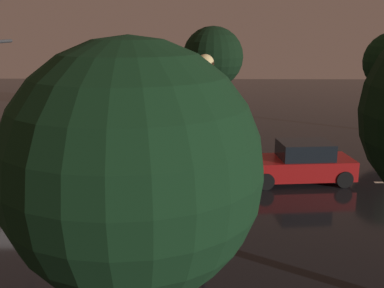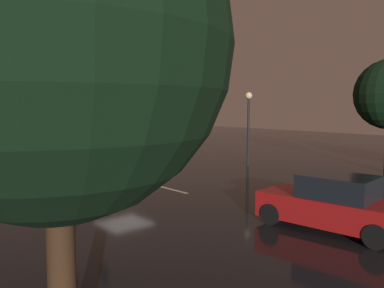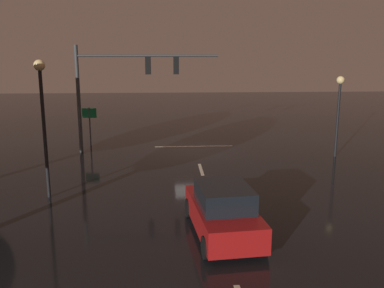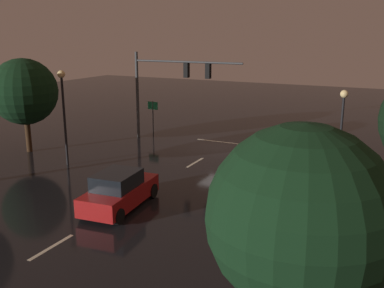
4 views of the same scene
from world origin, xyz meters
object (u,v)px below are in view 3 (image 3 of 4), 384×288
traffic_signal_assembly (125,78)px  street_lamp_left_kerb (339,100)px  car_approaching (223,211)px  street_lamp_right_kerb (42,104)px  route_sign (90,118)px

traffic_signal_assembly → street_lamp_left_kerb: size_ratio=1.81×
car_approaching → street_lamp_right_kerb: bearing=-31.2°
traffic_signal_assembly → car_approaching: 13.32m
traffic_signal_assembly → street_lamp_left_kerb: 12.32m
traffic_signal_assembly → street_lamp_right_kerb: (2.46, 8.08, -0.59)m
car_approaching → traffic_signal_assembly: bearing=-70.9°
traffic_signal_assembly → street_lamp_left_kerb: (-12.10, 1.99, -1.18)m
street_lamp_right_kerb → route_sign: 9.98m
street_lamp_left_kerb → route_sign: street_lamp_left_kerb is taller
car_approaching → street_lamp_left_kerb: bearing=-128.0°
route_sign → car_approaching: bearing=115.8°
street_lamp_left_kerb → route_sign: (14.57, -3.68, -1.46)m
traffic_signal_assembly → street_lamp_right_kerb: size_ratio=1.49×
car_approaching → street_lamp_left_kerb: size_ratio=0.98×
traffic_signal_assembly → route_sign: traffic_signal_assembly is taller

